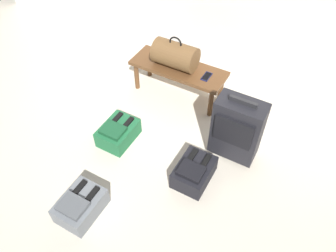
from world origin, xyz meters
The scene contains 8 objects.
ground_plane centered at (0.00, 0.00, 0.00)m, with size 6.60×6.60×0.00m, color beige.
bench centered at (0.11, 0.95, 0.31)m, with size 1.00×0.36×0.36m.
duffel_bag_brown centered at (0.07, 0.95, 0.49)m, with size 0.44×0.26×0.34m.
cell_phone centered at (0.42, 0.94, 0.37)m, with size 0.07×0.14×0.01m.
suitcase_upright_charcoal centered at (0.94, 0.44, 0.35)m, with size 0.41×0.24×0.69m.
backpack_dark centered at (0.75, 0.03, 0.09)m, with size 0.28×0.38×0.21m.
backpack_green centered at (-0.08, 0.09, 0.09)m, with size 0.28×0.38×0.21m.
backpack_grey centered at (0.11, -0.69, 0.09)m, with size 0.28×0.38×0.21m.
Camera 1 is at (1.35, -1.51, 2.44)m, focal length 35.54 mm.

